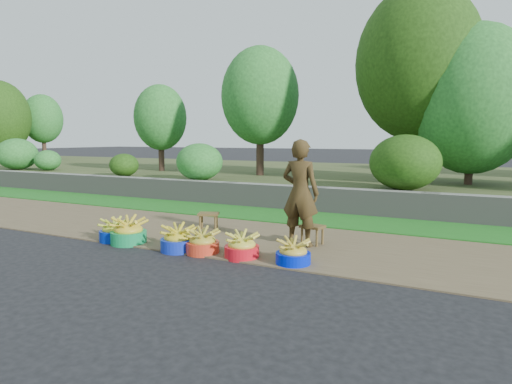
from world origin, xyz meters
The scene contains 15 objects.
ground_plane centered at (0.00, 0.00, 0.00)m, with size 120.00×120.00×0.00m, color black.
dirt_shoulder centered at (0.00, 1.25, 0.01)m, with size 80.00×2.50×0.02m, color brown.
grass_verge centered at (0.00, 3.25, 0.02)m, with size 80.00×1.50×0.04m, color #1C681B.
retaining_wall centered at (0.00, 4.10, 0.28)m, with size 80.00×0.35×0.55m, color gray.
earth_bank centered at (0.00, 9.00, 0.25)m, with size 80.00×10.00×0.50m, color #3D4823.
vegetation centered at (0.11, 7.45, 2.74)m, with size 35.28×7.87×4.80m.
basin_a centered at (-2.04, 0.19, 0.16)m, with size 0.47×0.47×0.35m.
basin_b centered at (-1.72, 0.15, 0.18)m, with size 0.54×0.54×0.40m.
basin_c centered at (-0.79, 0.14, 0.16)m, with size 0.49×0.49×0.37m.
basin_d centered at (-0.40, 0.18, 0.15)m, with size 0.46×0.46×0.34m.
basin_e centered at (0.20, 0.22, 0.15)m, with size 0.46×0.46×0.35m.
basin_f centered at (0.92, 0.23, 0.15)m, with size 0.44×0.44×0.33m.
stool_left centered at (-1.11, 1.43, 0.26)m, with size 0.42×0.37×0.30m.
stool_right centered at (0.82, 1.28, 0.25)m, with size 0.37×0.31×0.29m.
vendor_woman centered at (0.67, 1.15, 0.80)m, with size 0.57×0.37×1.56m, color black.
Camera 1 is at (2.83, -4.67, 1.59)m, focal length 30.00 mm.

